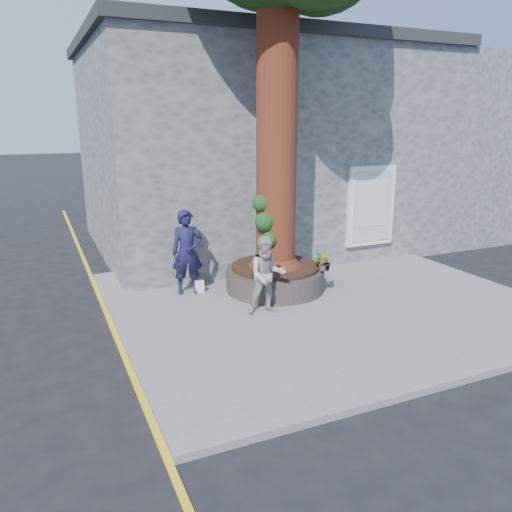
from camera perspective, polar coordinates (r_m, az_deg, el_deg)
name	(u,v)px	position (r m, az deg, el deg)	size (l,w,h in m)	color
ground	(283,331)	(9.92, 3.13, -8.53)	(120.00, 120.00, 0.00)	black
pavement	(322,301)	(11.39, 7.59, -5.09)	(9.00, 8.00, 0.12)	slate
yellow_line	(116,338)	(9.96, -15.67, -8.98)	(0.10, 30.00, 0.01)	yellow
stone_shop	(253,147)	(16.67, -0.40, 12.38)	(10.30, 8.30, 6.30)	#515456
neighbour_shop	(440,147)	(21.19, 20.26, 11.65)	(6.00, 8.00, 6.00)	#515456
planter	(275,277)	(11.78, 2.20, -2.46)	(2.30, 2.30, 0.60)	black
man	(187,252)	(11.45, -7.87, 0.43)	(0.71, 0.46, 1.94)	#161438
woman	(267,275)	(10.20, 1.27, -2.20)	(0.79, 0.62, 1.63)	#A3A09C
shopping_bag	(199,287)	(11.68, -6.48, -3.49)	(0.20, 0.12, 0.28)	white
plant_a	(318,259)	(11.60, 7.12, -0.33)	(0.19, 0.13, 0.36)	gray
plant_b	(326,262)	(11.32, 7.99, -0.70)	(0.21, 0.20, 0.38)	gray
plant_c	(256,272)	(10.60, 0.01, -1.81)	(0.18, 0.18, 0.33)	gray
plant_d	(323,264)	(11.30, 7.71, -0.86)	(0.30, 0.27, 0.33)	gray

